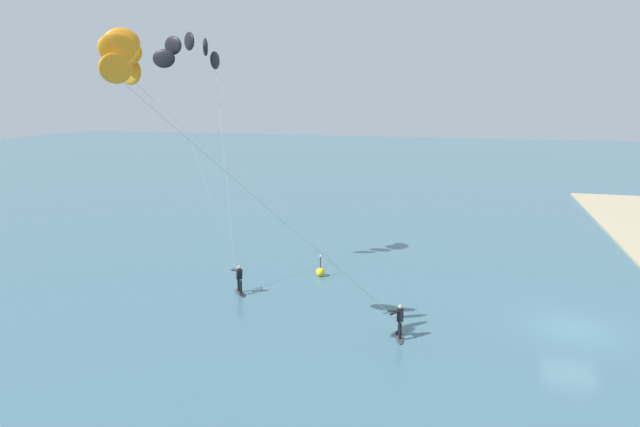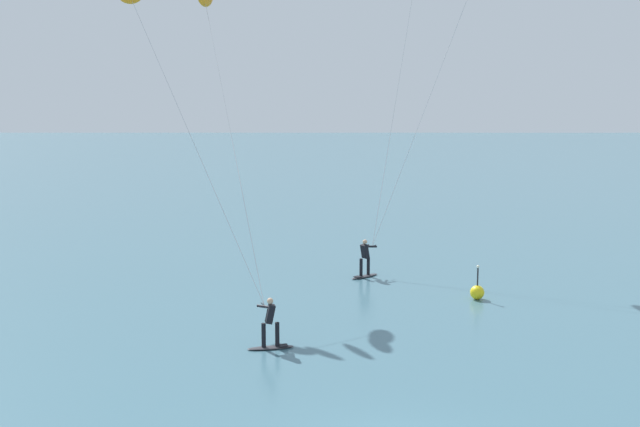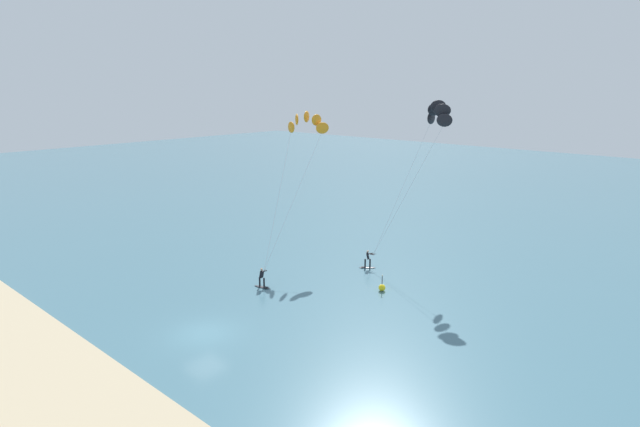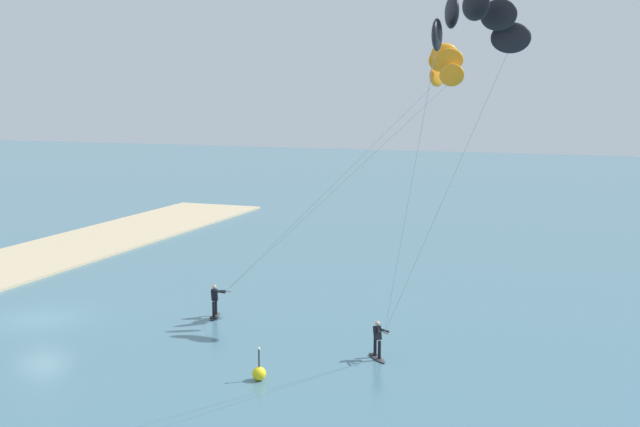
# 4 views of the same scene
# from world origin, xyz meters

# --- Properties ---
(ground_plane) EXTENTS (240.00, 240.00, 0.00)m
(ground_plane) POSITION_xyz_m (0.00, 0.00, 0.00)
(ground_plane) COLOR #426B7A
(kitesurfer_nearshore) EXTENTS (7.80, 12.28, 13.80)m
(kitesurfer_nearshore) POSITION_xyz_m (-7.96, 18.14, 12.10)
(kitesurfer_nearshore) COLOR #333338
(kitesurfer_nearshore) RESTS_ON ground
(kitesurfer_mid_water) EXTENTS (6.50, 6.93, 14.97)m
(kitesurfer_mid_water) POSITION_xyz_m (3.82, 22.08, 13.21)
(kitesurfer_mid_water) COLOR #333338
(kitesurfer_mid_water) RESTS_ON ground
(marker_buoy) EXTENTS (0.56, 0.56, 1.38)m
(marker_buoy) POSITION_xyz_m (4.41, 14.11, 0.30)
(marker_buoy) COLOR yellow
(marker_buoy) RESTS_ON ground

